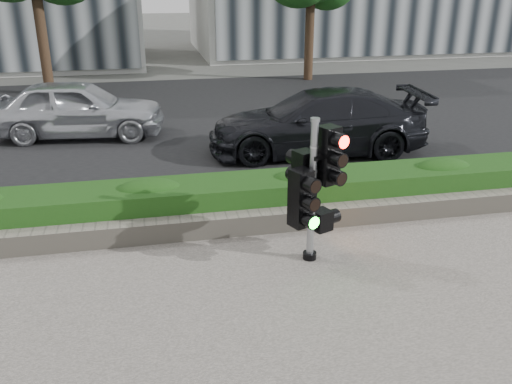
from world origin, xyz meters
TOP-DOWN VIEW (x-y plane):
  - ground at (0.00, 0.00)m, footprint 120.00×120.00m
  - road at (0.00, 10.00)m, footprint 60.00×13.00m
  - curb at (0.00, 3.15)m, footprint 60.00×0.25m
  - stone_wall at (0.00, 1.90)m, footprint 12.00×0.32m
  - hedge at (0.00, 2.55)m, footprint 12.00×1.00m
  - traffic_signal at (1.11, 0.85)m, footprint 0.79×0.70m
  - car_silver at (-2.91, 8.49)m, footprint 4.61×2.27m
  - car_dark at (2.81, 5.92)m, footprint 5.30×2.50m

SIDE VIEW (x-z plane):
  - ground at x=0.00m, z-range 0.00..0.00m
  - road at x=0.00m, z-range 0.00..0.02m
  - curb at x=0.00m, z-range 0.00..0.12m
  - stone_wall at x=0.00m, z-range 0.03..0.37m
  - hedge at x=0.00m, z-range 0.03..0.71m
  - car_dark at x=2.81m, z-range 0.02..1.52m
  - car_silver at x=-2.91m, z-range 0.02..1.53m
  - traffic_signal at x=1.11m, z-range 0.14..2.31m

